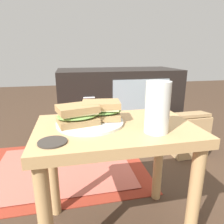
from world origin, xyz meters
TOP-DOWN VIEW (x-y plane):
  - side_table at (0.00, 0.00)m, footprint 0.56×0.36m
  - tv_cabinet at (0.24, 0.95)m, footprint 0.96×0.46m
  - area_rug at (-0.22, 0.52)m, footprint 1.02×0.74m
  - plate at (-0.09, 0.03)m, footprint 0.24×0.24m
  - sandwich_front at (-0.13, 0.02)m, footprint 0.16×0.13m
  - sandwich_back at (-0.04, 0.05)m, footprint 0.16×0.12m
  - beer_glass at (0.11, -0.09)m, footprint 0.08×0.08m
  - coaster at (-0.21, -0.10)m, footprint 0.08×0.08m
  - paper_bag at (0.65, 0.52)m, footprint 0.24×0.15m

SIDE VIEW (x-z plane):
  - area_rug at x=-0.22m, z-range 0.00..0.01m
  - paper_bag at x=0.65m, z-range 0.00..0.31m
  - tv_cabinet at x=0.24m, z-range 0.00..0.58m
  - side_table at x=0.00m, z-range 0.14..0.60m
  - coaster at x=-0.21m, z-range 0.46..0.47m
  - plate at x=-0.09m, z-range 0.46..0.47m
  - sandwich_front at x=-0.13m, z-range 0.47..0.54m
  - sandwich_back at x=-0.04m, z-range 0.47..0.54m
  - beer_glass at x=0.11m, z-range 0.46..0.62m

